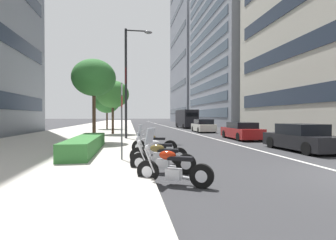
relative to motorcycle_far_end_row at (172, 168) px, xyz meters
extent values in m
cube|color=#B2ADA3|center=(29.70, 5.48, -0.36)|extent=(160.00, 10.06, 0.15)
cube|color=silver|center=(34.70, -5.55, -0.43)|extent=(110.00, 0.16, 0.01)
cylinder|color=black|center=(0.34, 0.60, -0.13)|extent=(0.40, 0.58, 0.60)
cylinder|color=silver|center=(0.34, 0.60, -0.13)|extent=(0.26, 0.33, 0.30)
cylinder|color=black|center=(-0.39, -0.67, -0.13)|extent=(0.40, 0.58, 0.60)
cylinder|color=silver|center=(-0.39, -0.67, -0.13)|extent=(0.26, 0.33, 0.30)
cube|color=silver|center=(-0.03, -0.04, -0.14)|extent=(0.42, 0.46, 0.28)
cube|color=black|center=(-0.12, -0.19, 0.27)|extent=(0.51, 0.66, 0.10)
ellipsoid|color=#991E0A|center=(0.06, 0.11, 0.33)|extent=(0.44, 0.52, 0.24)
cylinder|color=silver|center=(0.24, 0.56, 0.18)|extent=(0.20, 0.30, 0.64)
cylinder|color=silver|center=(0.36, 0.49, 0.18)|extent=(0.20, 0.30, 0.64)
cylinder|color=silver|center=(0.26, 0.46, 0.63)|extent=(0.54, 0.33, 0.04)
sphere|color=silver|center=(0.35, 0.61, 0.51)|extent=(0.14, 0.14, 0.14)
cube|color=#B2BCC6|center=(0.31, 0.55, 0.81)|extent=(0.44, 0.32, 0.44)
cylinder|color=silver|center=(-0.04, -0.35, -0.25)|extent=(0.42, 0.64, 0.16)
cylinder|color=black|center=(1.62, 0.76, -0.12)|extent=(0.32, 0.63, 0.62)
cylinder|color=silver|center=(1.62, 0.76, -0.12)|extent=(0.23, 0.34, 0.31)
cylinder|color=black|center=(1.13, -0.63, -0.12)|extent=(0.32, 0.63, 0.62)
cylinder|color=silver|center=(1.13, -0.63, -0.12)|extent=(0.23, 0.34, 0.31)
cube|color=silver|center=(1.38, 0.06, -0.14)|extent=(0.37, 0.44, 0.28)
cube|color=black|center=(1.32, -0.11, 0.28)|extent=(0.42, 0.68, 0.10)
ellipsoid|color=brown|center=(1.43, 0.22, 0.34)|extent=(0.38, 0.51, 0.24)
cylinder|color=silver|center=(1.53, 0.70, 0.19)|extent=(0.15, 0.31, 0.64)
cylinder|color=silver|center=(1.66, 0.66, 0.19)|extent=(0.15, 0.31, 0.64)
cylinder|color=silver|center=(1.57, 0.60, 0.64)|extent=(0.58, 0.23, 0.04)
sphere|color=silver|center=(1.63, 0.77, 0.52)|extent=(0.14, 0.14, 0.14)
cylinder|color=silver|center=(1.42, -0.25, -0.24)|extent=(0.31, 0.68, 0.16)
cylinder|color=black|center=(2.96, 0.76, -0.12)|extent=(0.26, 0.64, 0.63)
cylinder|color=silver|center=(2.96, 0.76, -0.12)|extent=(0.20, 0.34, 0.31)
cylinder|color=black|center=(2.61, -0.71, -0.12)|extent=(0.26, 0.64, 0.63)
cylinder|color=silver|center=(2.61, -0.71, -0.12)|extent=(0.20, 0.34, 0.31)
cube|color=silver|center=(2.78, 0.03, -0.13)|extent=(0.34, 0.43, 0.28)
cube|color=black|center=(2.74, -0.15, 0.28)|extent=(0.36, 0.67, 0.10)
ellipsoid|color=#B2B2B7|center=(2.82, 0.19, 0.34)|extent=(0.34, 0.50, 0.24)
cylinder|color=silver|center=(2.87, 0.69, 0.19)|extent=(0.12, 0.32, 0.64)
cylinder|color=silver|center=(3.01, 0.66, 0.19)|extent=(0.12, 0.32, 0.64)
cylinder|color=silver|center=(2.92, 0.60, 0.64)|extent=(0.59, 0.17, 0.04)
sphere|color=silver|center=(2.96, 0.78, 0.52)|extent=(0.14, 0.14, 0.14)
cube|color=#B2BCC6|center=(2.94, 0.70, 0.82)|extent=(0.46, 0.22, 0.44)
cylinder|color=silver|center=(2.86, -0.28, -0.24)|extent=(0.24, 0.69, 0.16)
cylinder|color=black|center=(5.48, 0.64, -0.10)|extent=(0.32, 0.67, 0.67)
cylinder|color=silver|center=(5.48, 0.64, -0.10)|extent=(0.22, 0.36, 0.33)
cylinder|color=black|center=(5.04, -0.77, -0.10)|extent=(0.32, 0.67, 0.67)
cylinder|color=silver|center=(5.04, -0.77, -0.10)|extent=(0.22, 0.36, 0.33)
cube|color=silver|center=(5.26, -0.07, -0.11)|extent=(0.36, 0.44, 0.28)
cube|color=black|center=(5.21, -0.24, 0.30)|extent=(0.40, 0.68, 0.10)
ellipsoid|color=brown|center=(5.31, 0.10, 0.36)|extent=(0.37, 0.51, 0.24)
cylinder|color=silver|center=(5.39, 0.58, 0.21)|extent=(0.14, 0.32, 0.64)
cylinder|color=silver|center=(5.53, 0.54, 0.21)|extent=(0.14, 0.32, 0.64)
cylinder|color=silver|center=(5.44, 0.48, 0.66)|extent=(0.58, 0.21, 0.04)
sphere|color=silver|center=(5.49, 0.66, 0.54)|extent=(0.14, 0.14, 0.14)
cylinder|color=silver|center=(5.31, -0.38, -0.23)|extent=(0.29, 0.68, 0.16)
cube|color=black|center=(5.28, -7.65, 0.07)|extent=(4.26, 1.94, 0.69)
cube|color=black|center=(5.32, -7.65, 0.68)|extent=(2.09, 1.73, 0.54)
cylinder|color=black|center=(6.65, -6.78, -0.12)|extent=(0.63, 0.24, 0.62)
cylinder|color=black|center=(6.70, -8.43, -0.12)|extent=(0.63, 0.24, 0.62)
cylinder|color=black|center=(3.87, -6.86, -0.12)|extent=(0.63, 0.24, 0.62)
cube|color=maroon|center=(11.98, -7.49, 0.08)|extent=(4.60, 1.94, 0.72)
cube|color=black|center=(11.85, -7.48, 0.66)|extent=(2.41, 1.72, 0.45)
cylinder|color=black|center=(13.50, -6.74, -0.12)|extent=(0.63, 0.24, 0.62)
cylinder|color=black|center=(13.44, -8.35, -0.12)|extent=(0.63, 0.24, 0.62)
cylinder|color=black|center=(10.51, -6.62, -0.12)|extent=(0.63, 0.24, 0.62)
cylinder|color=black|center=(10.45, -8.23, -0.12)|extent=(0.63, 0.24, 0.62)
cube|color=beige|center=(21.16, -7.21, 0.10)|extent=(4.33, 1.99, 0.76)
cube|color=black|center=(20.96, -7.21, 0.75)|extent=(2.37, 1.78, 0.55)
cylinder|color=black|center=(22.60, -6.40, -0.12)|extent=(0.63, 0.24, 0.62)
cylinder|color=black|center=(22.55, -8.11, -0.12)|extent=(0.63, 0.24, 0.62)
cylinder|color=black|center=(19.78, -6.32, -0.12)|extent=(0.63, 0.24, 0.62)
cylinder|color=black|center=(19.72, -8.02, -0.12)|extent=(0.63, 0.24, 0.62)
cube|color=black|center=(31.23, -7.60, 1.06)|extent=(6.13, 2.30, 2.53)
cube|color=black|center=(28.22, -7.71, 1.61)|extent=(0.10, 1.74, 0.56)
cylinder|color=black|center=(33.25, -6.58, -0.07)|extent=(0.73, 0.29, 0.72)
cylinder|color=black|center=(33.32, -8.45, -0.07)|extent=(0.73, 0.29, 0.72)
cylinder|color=black|center=(29.14, -6.74, -0.07)|extent=(0.73, 0.29, 0.72)
cylinder|color=black|center=(29.21, -8.61, -0.07)|extent=(0.73, 0.29, 0.72)
cylinder|color=#47494C|center=(3.20, 1.36, 1.15)|extent=(0.06, 0.06, 2.86)
cube|color=silver|center=(3.20, 1.35, 2.33)|extent=(0.32, 0.02, 0.40)
cube|color=red|center=(3.20, 1.35, 1.88)|extent=(0.32, 0.02, 0.40)
cylinder|color=#232326|center=(12.59, 1.32, 3.77)|extent=(0.18, 0.18, 8.11)
cylinder|color=#232326|center=(12.59, 0.48, 7.73)|extent=(0.10, 1.66, 0.10)
ellipsoid|color=slate|center=(12.59, -0.35, 7.65)|extent=(0.44, 0.60, 0.20)
cube|color=#B21E23|center=(12.24, 1.32, 4.31)|extent=(0.56, 0.03, 1.10)
cube|color=#B21E23|center=(12.94, 1.32, 4.31)|extent=(0.56, 0.03, 1.10)
cube|color=#337033|center=(5.69, 3.06, 0.05)|extent=(6.21, 1.10, 0.66)
cylinder|color=#473323|center=(10.29, 3.31, 1.25)|extent=(0.22, 0.22, 3.06)
ellipsoid|color=#2D6B2D|center=(10.29, 3.31, 3.82)|extent=(2.76, 2.76, 2.35)
cylinder|color=#473323|center=(17.51, 2.59, 1.00)|extent=(0.22, 0.22, 2.57)
ellipsoid|color=#387A33|center=(17.51, 2.59, 3.41)|extent=(3.00, 3.00, 2.55)
cylinder|color=#473323|center=(27.12, 3.93, 0.84)|extent=(0.22, 0.22, 2.24)
ellipsoid|color=#2D6B2D|center=(27.12, 3.93, 3.18)|extent=(3.26, 3.26, 2.77)
cube|color=#232D3D|center=(11.72, -13.51, 3.17)|extent=(24.41, 0.08, 1.50)
cube|color=#232D3D|center=(11.72, -13.51, 7.46)|extent=(24.41, 0.08, 1.50)
cube|color=gray|center=(40.98, -21.00, 14.57)|extent=(25.67, 14.91, 30.00)
cube|color=#384756|center=(40.98, -13.51, 1.97)|extent=(23.10, 0.08, 1.50)
cube|color=#384756|center=(40.98, -13.51, 4.55)|extent=(23.10, 0.08, 1.50)
cube|color=#384756|center=(40.98, -13.51, 7.13)|extent=(23.10, 0.08, 1.50)
cube|color=#384756|center=(40.98, -13.51, 9.71)|extent=(23.10, 0.08, 1.50)
cube|color=#384756|center=(40.98, -13.51, 12.29)|extent=(23.10, 0.08, 1.50)
cube|color=#384756|center=(40.98, -13.51, 14.87)|extent=(23.10, 0.08, 1.50)
cube|color=#384756|center=(40.98, -13.51, 17.45)|extent=(23.10, 0.08, 1.50)
cube|color=#384756|center=(40.98, -13.51, 20.03)|extent=(23.10, 0.08, 1.50)
cube|color=#384756|center=(40.98, -13.51, 22.61)|extent=(23.10, 0.08, 1.50)
cube|color=slate|center=(69.63, -22.20, 21.75)|extent=(26.31, 17.30, 44.37)
cube|color=#2D3842|center=(69.63, -13.51, 3.12)|extent=(23.68, 0.08, 1.50)
cube|color=#2D3842|center=(69.63, -13.51, 10.75)|extent=(23.68, 0.08, 1.50)
cube|color=#2D3842|center=(69.63, -13.51, 18.38)|extent=(23.68, 0.08, 1.50)
cube|color=#2D3842|center=(69.63, -13.51, 26.01)|extent=(23.68, 0.08, 1.50)
cube|color=#2D3842|center=(69.63, -13.51, 33.65)|extent=(23.68, 0.08, 1.50)
camera|label=1|loc=(-6.32, 1.09, 1.33)|focal=26.84mm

